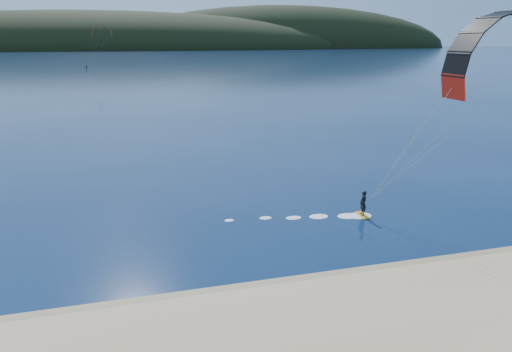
{
  "coord_description": "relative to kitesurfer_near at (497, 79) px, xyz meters",
  "views": [
    {
      "loc": [
        -4.63,
        -16.32,
        13.2
      ],
      "look_at": [
        2.41,
        10.0,
        5.0
      ],
      "focal_mm": 31.74,
      "sensor_mm": 36.0,
      "label": 1
    }
  ],
  "objects": [
    {
      "name": "kitesurfer_far",
      "position": [
        -35.77,
        196.98,
        4.66
      ],
      "size": [
        13.47,
        7.37,
        17.87
      ],
      "color": "orange",
      "rests_on": "ground"
    },
    {
      "name": "ground",
      "position": [
        -19.09,
        -9.48,
        -10.68
      ],
      "size": [
        1800.0,
        1800.0,
        0.0
      ],
      "primitive_type": "plane",
      "color": "#081C3D",
      "rests_on": "ground"
    },
    {
      "name": "headland",
      "position": [
        -18.46,
        735.8,
        -10.68
      ],
      "size": [
        1200.0,
        310.0,
        140.0
      ],
      "color": "black",
      "rests_on": "ground"
    },
    {
      "name": "wet_sand",
      "position": [
        -19.09,
        -4.98,
        -10.63
      ],
      "size": [
        220.0,
        2.5,
        0.1
      ],
      "color": "#937655",
      "rests_on": "ground"
    },
    {
      "name": "kitesurfer_near",
      "position": [
        0.0,
        0.0,
        0.0
      ],
      "size": [
        22.58,
        7.2,
        14.21
      ],
      "color": "orange",
      "rests_on": "ground"
    }
  ]
}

